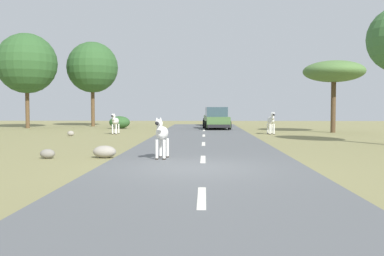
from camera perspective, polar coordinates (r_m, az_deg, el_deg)
ground_plane at (r=12.13m, az=0.16°, el=-5.52°), size 90.00×90.00×0.00m
road at (r=12.12m, az=1.43°, el=-5.40°), size 6.00×64.00×0.05m
lane_markings at (r=11.13m, az=1.40°, el=-5.99°), size 0.16×56.00×0.01m
zebra_0 at (r=14.19m, az=-4.04°, el=-0.78°), size 0.46×1.47×1.38m
zebra_1 at (r=28.64m, az=-10.13°, el=0.85°), size 0.43×1.48×1.40m
zebra_2 at (r=28.48m, az=10.44°, el=0.96°), size 0.47×1.59×1.50m
car_0 at (r=34.46m, az=3.25°, el=1.22°), size 2.21×4.43×1.74m
car_1 at (r=40.56m, az=3.07°, el=1.44°), size 2.26×4.46×1.74m
tree_1 at (r=41.41m, az=-13.05°, el=7.82°), size 4.70×4.70×7.85m
tree_3 at (r=39.41m, az=-21.05°, el=7.98°), size 5.07×5.07×8.03m
tree_4 at (r=31.67m, az=18.27°, el=7.06°), size 4.22×4.22×5.00m
bush_0 at (r=36.46m, az=-9.56°, el=0.74°), size 1.72×1.55×1.03m
rock_0 at (r=27.40m, az=-15.76°, el=-0.70°), size 0.40×0.31×0.32m
rock_1 at (r=15.19m, az=-11.51°, el=-3.10°), size 0.80×0.56×0.43m
rock_2 at (r=15.50m, az=-18.59°, el=-3.25°), size 0.50×0.38×0.33m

